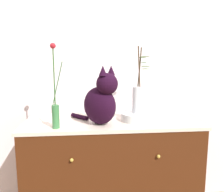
% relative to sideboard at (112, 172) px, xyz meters
% --- Properties ---
extents(wall_back, '(4.40, 0.08, 2.60)m').
position_rel_sideboard_xyz_m(wall_back, '(0.00, 0.33, 0.88)').
color(wall_back, silver).
rests_on(wall_back, ground_plane).
extents(sideboard, '(1.28, 0.54, 0.84)m').
position_rel_sideboard_xyz_m(sideboard, '(0.00, 0.00, 0.00)').
color(sideboard, '#411D0B').
rests_on(sideboard, ground_plane).
extents(cat_sitting, '(0.37, 0.38, 0.41)m').
position_rel_sideboard_xyz_m(cat_sitting, '(-0.09, -0.11, 0.59)').
color(cat_sitting, black).
rests_on(cat_sitting, sideboard).
extents(vase_slim_green, '(0.08, 0.05, 0.55)m').
position_rel_sideboard_xyz_m(vase_slim_green, '(-0.38, -0.18, 0.57)').
color(vase_slim_green, '#377540').
rests_on(vase_slim_green, sideboard).
extents(bowl_porcelain, '(0.23, 0.23, 0.06)m').
position_rel_sideboard_xyz_m(bowl_porcelain, '(0.18, -0.04, 0.45)').
color(bowl_porcelain, silver).
rests_on(bowl_porcelain, sideboard).
extents(vase_glass_clear, '(0.14, 0.12, 0.48)m').
position_rel_sideboard_xyz_m(vase_glass_clear, '(0.18, -0.04, 0.61)').
color(vase_glass_clear, silver).
rests_on(vase_glass_clear, bowl_porcelain).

